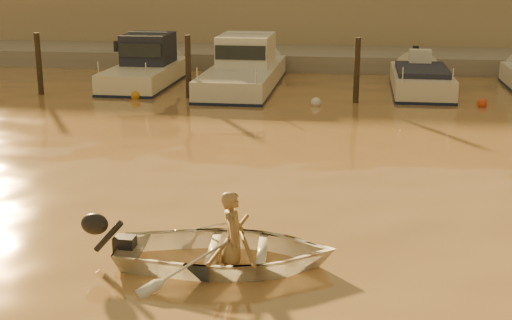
% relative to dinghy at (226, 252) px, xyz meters
% --- Properties ---
extents(ground_plane, '(160.00, 160.00, 0.00)m').
position_rel_dinghy_xyz_m(ground_plane, '(1.94, -1.21, -0.21)').
color(ground_plane, olive).
rests_on(ground_plane, ground).
extents(dinghy, '(3.35, 2.52, 0.66)m').
position_rel_dinghy_xyz_m(dinghy, '(0.00, 0.00, 0.00)').
color(dinghy, silver).
rests_on(dinghy, ground_plane).
extents(person, '(0.38, 0.55, 1.42)m').
position_rel_dinghy_xyz_m(person, '(0.10, 0.01, 0.20)').
color(person, olive).
rests_on(person, dinghy).
extents(outboard_motor, '(0.93, 0.48, 0.70)m').
position_rel_dinghy_xyz_m(outboard_motor, '(-1.49, -0.13, 0.07)').
color(outboard_motor, black).
rests_on(outboard_motor, dinghy).
extents(oar_port, '(0.67, 2.03, 0.13)m').
position_rel_dinghy_xyz_m(oar_port, '(0.25, 0.02, 0.21)').
color(oar_port, brown).
rests_on(oar_port, dinghy).
extents(oar_starboard, '(0.25, 2.10, 0.13)m').
position_rel_dinghy_xyz_m(oar_starboard, '(0.05, 0.00, 0.21)').
color(oar_starboard, brown).
rests_on(oar_starboard, dinghy).
extents(moored_boat_1, '(1.96, 5.94, 1.75)m').
position_rel_dinghy_xyz_m(moored_boat_1, '(-5.66, 14.79, 0.42)').
color(moored_boat_1, beige).
rests_on(moored_boat_1, ground_plane).
extents(moored_boat_2, '(2.24, 7.51, 1.75)m').
position_rel_dinghy_xyz_m(moored_boat_2, '(-2.15, 14.79, 0.42)').
color(moored_boat_2, beige).
rests_on(moored_boat_2, ground_plane).
extents(moored_boat_3, '(1.86, 5.44, 0.95)m').
position_rel_dinghy_xyz_m(moored_boat_3, '(3.87, 14.79, 0.02)').
color(moored_boat_3, beige).
rests_on(moored_boat_3, ground_plane).
extents(piling_0, '(0.18, 0.18, 2.20)m').
position_rel_dinghy_xyz_m(piling_0, '(-8.56, 12.59, 0.69)').
color(piling_0, '#2D2319').
rests_on(piling_0, ground_plane).
extents(piling_1, '(0.18, 0.18, 2.20)m').
position_rel_dinghy_xyz_m(piling_1, '(-3.56, 12.59, 0.69)').
color(piling_1, '#2D2319').
rests_on(piling_1, ground_plane).
extents(piling_2, '(0.18, 0.18, 2.20)m').
position_rel_dinghy_xyz_m(piling_2, '(1.74, 12.59, 0.69)').
color(piling_2, '#2D2319').
rests_on(piling_2, ground_plane).
extents(fender_b, '(0.30, 0.30, 0.30)m').
position_rel_dinghy_xyz_m(fender_b, '(-5.23, 12.25, -0.11)').
color(fender_b, '#C67B17').
rests_on(fender_b, ground_plane).
extents(fender_c, '(0.30, 0.30, 0.30)m').
position_rel_dinghy_xyz_m(fender_c, '(0.54, 11.94, -0.11)').
color(fender_c, silver).
rests_on(fender_c, ground_plane).
extents(fender_d, '(0.30, 0.30, 0.30)m').
position_rel_dinghy_xyz_m(fender_d, '(5.52, 12.49, -0.11)').
color(fender_d, red).
rests_on(fender_d, ground_plane).
extents(quay, '(52.00, 4.00, 1.00)m').
position_rel_dinghy_xyz_m(quay, '(1.94, 20.29, -0.06)').
color(quay, gray).
rests_on(quay, ground_plane).
extents(waterfront_building, '(46.00, 7.00, 4.80)m').
position_rel_dinghy_xyz_m(waterfront_building, '(1.94, 25.79, 2.19)').
color(waterfront_building, '#9E8466').
rests_on(waterfront_building, quay).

